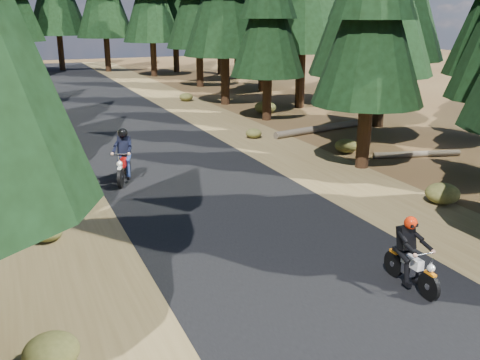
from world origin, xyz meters
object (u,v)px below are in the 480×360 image
(rider_follow, at_px, (124,165))
(log_far, at_px, (417,154))
(log_near, at_px, (323,128))
(rider_lead, at_px, (411,265))

(rider_follow, bearing_deg, log_far, -164.64)
(log_near, distance_m, log_far, 5.60)
(log_near, relative_size, log_far, 1.66)
(rider_lead, bearing_deg, rider_follow, -66.84)
(log_near, xyz_separation_m, rider_follow, (-10.24, -4.31, 0.43))
(log_near, bearing_deg, rider_follow, -169.40)
(rider_lead, relative_size, rider_follow, 0.81)
(log_far, relative_size, rider_follow, 1.70)
(log_near, bearing_deg, log_far, -94.69)
(rider_lead, xyz_separation_m, rider_follow, (-3.76, 9.34, 0.10))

